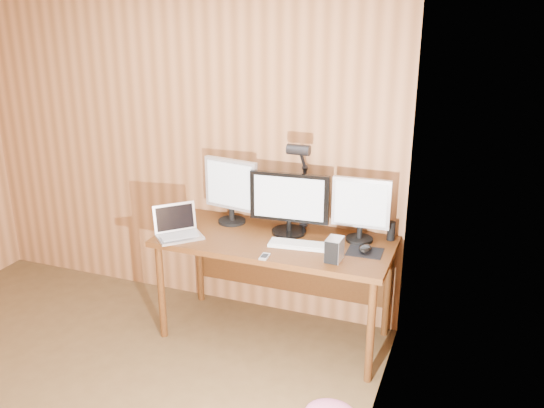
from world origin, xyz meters
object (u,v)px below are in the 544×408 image
Objects in this scene: monitor_right at (361,208)px; mouse at (365,249)px; keyboard at (303,245)px; desk at (278,251)px; hard_drive at (334,250)px; phone at (265,257)px; monitor_center at (289,203)px; speaker at (391,231)px; laptop at (178,228)px; monitor_left at (231,189)px; desk_lamp at (301,173)px.

mouse is at bearing -68.53° from monitor_right.
keyboard is 3.83× the size of mouse.
mouse is at bearing -6.30° from desk.
hard_drive is 1.46× the size of phone.
monitor_right is at bearing 28.78° from keyboard.
speaker is at bearing 5.93° from monitor_center.
mouse is (0.57, -0.14, -0.20)m from monitor_center.
monitor_center is 1.49× the size of laptop.
monitor_left is at bearing 152.61° from keyboard.
phone is (-0.17, -0.25, -0.00)m from keyboard.
monitor_right is 2.97× the size of hard_drive.
desk_lamp reaches higher than keyboard.
keyboard is 0.41m from mouse.
monitor_center is 1.27× the size of monitor_right.
desk is 0.66m from monitor_right.
laptop is (-0.70, -0.32, -0.17)m from monitor_center.
monitor_right is 3.64× the size of mouse.
keyboard is 0.30m from phone.
laptop is at bearing -178.19° from hard_drive.
desk_lamp is at bearing 104.63° from keyboard.
keyboard is (0.86, 0.13, -0.04)m from laptop.
mouse is at bearing -18.20° from monitor_center.
laptop is (-0.24, -0.36, -0.20)m from monitor_left.
speaker is (0.74, 0.20, 0.19)m from desk.
desk is 10.84× the size of hard_drive.
desk_lamp is (-0.43, 0.04, 0.18)m from monitor_right.
monitor_left reaches higher than monitor_right.
mouse is 0.29m from speaker.
monitor_center reaches higher than keyboard.
monitor_left is (-0.46, 0.05, 0.03)m from monitor_center.
desk is at bearing -6.16° from monitor_left.
mouse is 0.82× the size of hard_drive.
speaker is at bearing 22.24° from monitor_right.
keyboard is at bearing -37.41° from laptop.
monitor_right is 0.95× the size of keyboard.
desk_lamp is (-0.35, 0.41, 0.34)m from hard_drive.
hard_drive reaches higher than phone.
desk_lamp is (0.11, 0.15, 0.54)m from desk.
monitor_left is 1.09× the size of monitor_right.
hard_drive is (-0.08, -0.37, -0.16)m from monitor_right.
laptop reaches higher than mouse.
monitor_center is 0.33m from keyboard.
monitor_right reaches higher than monitor_center.
monitor_right reaches higher than mouse.
desk is 3.47× the size of keyboard.
monitor_right is 0.65× the size of desk_lamp.
keyboard reaches higher than phone.
desk_lamp is (-0.11, 0.28, 0.41)m from keyboard.
desk is 0.36m from monitor_center.
desk is at bearing -165.17° from speaker.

